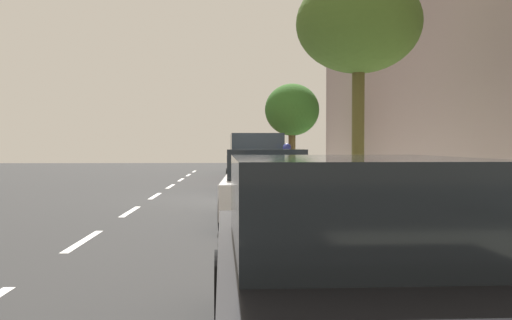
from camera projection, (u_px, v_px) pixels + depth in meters
name	position (u px, v px, depth m)	size (l,w,h in m)	color
ground	(244.00, 198.00, 17.29)	(68.59, 68.59, 0.00)	#292929
sidewalk	(367.00, 195.00, 17.43)	(4.32, 42.87, 0.12)	#A9B19E
curb_edge	(294.00, 196.00, 17.35)	(0.16, 42.87, 0.12)	gray
lane_stripe_centre	(144.00, 203.00, 15.76)	(0.14, 40.00, 0.01)	white
lane_stripe_bike_edge	(246.00, 198.00, 17.30)	(0.12, 42.87, 0.01)	white
building_facade	(445.00, 84.00, 17.42)	(0.50, 42.87, 6.97)	gray
parked_sedan_black_nearest	(350.00, 273.00, 3.77)	(1.92, 4.44, 1.52)	black
parked_sedan_white_second	(266.00, 186.00, 11.87)	(1.91, 4.44, 1.52)	white
parked_suv_silver_mid	(255.00, 162.00, 19.39)	(2.07, 4.75, 1.99)	#B7BABF
parked_pickup_red_far	(253.00, 160.00, 26.75)	(2.10, 5.34, 1.95)	maroon
parked_sedan_green_farthest	(246.00, 160.00, 33.00)	(1.99, 4.47, 1.52)	#1E512D
bicycle_at_curb	(279.00, 186.00, 17.32)	(1.73, 0.46, 0.75)	black
cyclist_with_backpack	(288.00, 165.00, 16.86)	(0.47, 0.61, 1.66)	#C6B284
street_tree_near_cyclist	(359.00, 25.00, 13.16)	(2.91, 2.91, 5.47)	#4D4621
street_tree_mid_block	(292.00, 110.00, 28.76)	(2.75, 2.75, 4.61)	brown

